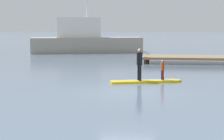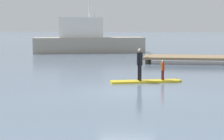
{
  "view_description": "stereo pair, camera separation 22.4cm",
  "coord_description": "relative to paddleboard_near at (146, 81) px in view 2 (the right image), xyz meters",
  "views": [
    {
      "loc": [
        1.92,
        -17.82,
        3.05
      ],
      "look_at": [
        -0.94,
        2.16,
        0.72
      ],
      "focal_mm": 65.85,
      "sensor_mm": 36.0,
      "label": 1
    },
    {
      "loc": [
        2.14,
        -17.78,
        3.05
      ],
      "look_at": [
        -0.94,
        2.16,
        0.72
      ],
      "focal_mm": 65.85,
      "sensor_mm": 36.0,
      "label": 2
    }
  ],
  "objects": [
    {
      "name": "ground_plane",
      "position": [
        -0.67,
        -3.16,
        -0.05
      ],
      "size": [
        240.0,
        240.0,
        0.0
      ],
      "primitive_type": "plane",
      "color": "slate"
    },
    {
      "name": "fishing_boat_green_midground",
      "position": [
        -9.38,
        31.12,
        0.74
      ],
      "size": [
        5.98,
        3.35,
        4.44
      ],
      "color": "navy",
      "rests_on": "ground"
    },
    {
      "name": "fishing_boat_white_large",
      "position": [
        -7.49,
        20.17,
        1.2
      ],
      "size": [
        11.54,
        5.84,
        7.56
      ],
      "color": "#9E9384",
      "rests_on": "ground"
    },
    {
      "name": "paddler_child_solo",
      "position": [
        0.85,
        0.27,
        0.63
      ],
      "size": [
        0.23,
        0.36,
        1.04
      ],
      "color": "#4C1419",
      "rests_on": "paddleboard_near"
    },
    {
      "name": "paddler_adult",
      "position": [
        -0.32,
        -0.11,
        0.99
      ],
      "size": [
        0.37,
        0.5,
        1.64
      ],
      "color": "black",
      "rests_on": "paddleboard_near"
    },
    {
      "name": "paddleboard_near",
      "position": [
        0.0,
        0.0,
        0.0
      ],
      "size": [
        3.69,
        1.82,
        0.1
      ],
      "color": "gold",
      "rests_on": "ground"
    }
  ]
}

